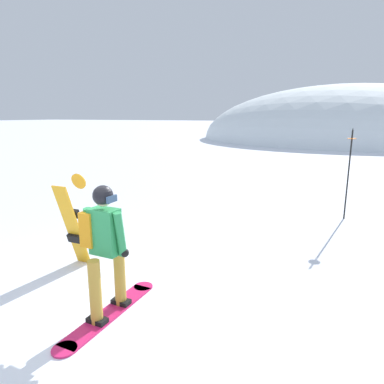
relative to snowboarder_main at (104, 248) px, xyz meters
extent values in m
plane|color=white|center=(-0.17, -0.19, -0.92)|extent=(300.00, 300.00, 0.00)
ellipsoid|color=white|center=(3.06, 36.70, -0.92)|extent=(29.91, 26.92, 11.25)
cube|color=#D11E5B|center=(0.03, 0.00, -0.91)|extent=(0.34, 1.57, 0.02)
cylinder|color=#D11E5B|center=(0.06, 0.78, -0.91)|extent=(0.28, 0.28, 0.02)
cylinder|color=#D11E5B|center=(0.00, -0.78, -0.91)|extent=(0.28, 0.28, 0.02)
cube|color=black|center=(0.04, 0.24, -0.86)|extent=(0.26, 0.15, 0.06)
cube|color=black|center=(0.02, -0.24, -0.86)|extent=(0.26, 0.15, 0.06)
cylinder|color=#BC8E33|center=(0.04, 0.24, -0.48)|extent=(0.15, 0.15, 0.82)
cylinder|color=#BC8E33|center=(0.02, -0.24, -0.48)|extent=(0.15, 0.15, 0.82)
cube|color=#2D9351|center=(0.03, 0.00, 0.22)|extent=(0.37, 0.23, 0.58)
cylinder|color=#2D9351|center=(-0.20, 0.01, 0.22)|extent=(0.11, 0.18, 0.57)
cylinder|color=#2D9351|center=(0.26, -0.01, 0.22)|extent=(0.11, 0.18, 0.57)
sphere|color=black|center=(-0.22, 0.05, -0.03)|extent=(0.11, 0.11, 0.11)
sphere|color=black|center=(0.28, 0.03, -0.03)|extent=(0.11, 0.11, 0.11)
cube|color=orange|center=(-0.17, 0.01, 0.24)|extent=(0.19, 0.29, 0.44)
cube|color=orange|center=(-0.27, 0.01, 0.16)|extent=(0.07, 0.20, 0.20)
sphere|color=beige|center=(0.03, 0.00, 0.64)|extent=(0.21, 0.21, 0.21)
sphere|color=black|center=(0.03, 0.00, 0.67)|extent=(0.25, 0.25, 0.25)
cube|color=navy|center=(0.16, -0.01, 0.64)|extent=(0.04, 0.17, 0.08)
cube|color=orange|center=(-1.37, 0.94, -0.19)|extent=(0.28, 0.48, 1.46)
cylinder|color=orange|center=(-1.37, 1.17, 0.53)|extent=(0.28, 0.11, 0.27)
cube|color=black|center=(-1.37, 0.97, 0.03)|extent=(0.25, 0.11, 0.15)
cube|color=black|center=(-1.37, 0.97, -0.41)|extent=(0.25, 0.11, 0.15)
cylinder|color=black|center=(2.85, 5.79, 0.17)|extent=(0.04, 0.04, 2.17)
cylinder|color=orange|center=(2.85, 5.79, 1.07)|extent=(0.20, 0.20, 0.02)
cone|color=black|center=(2.85, 5.79, 1.29)|extent=(0.04, 0.04, 0.08)
camera|label=1|loc=(2.59, -3.25, 1.61)|focal=31.98mm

